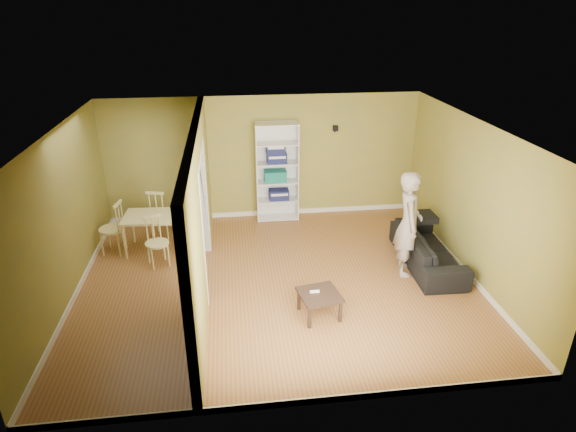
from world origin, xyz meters
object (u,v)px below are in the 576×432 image
at_px(sofa, 428,245).
at_px(coffee_table, 320,297).
at_px(dining_table, 155,219).
at_px(chair_far, 161,212).
at_px(person, 409,215).
at_px(chair_left, 112,228).
at_px(bookshelf, 277,171).
at_px(chair_near, 157,242).

height_order(sofa, coffee_table, sofa).
xyz_separation_m(dining_table, chair_far, (0.02, 0.61, -0.12)).
distance_m(person, coffee_table, 2.15).
xyz_separation_m(sofa, chair_left, (-5.62, 1.16, 0.12)).
relative_size(person, bookshelf, 1.03).
distance_m(sofa, chair_near, 4.77).
distance_m(person, chair_left, 5.33).
bearing_deg(dining_table, person, -17.38).
relative_size(chair_near, chair_far, 0.90).
distance_m(chair_left, chair_near, 1.06).
height_order(bookshelf, chair_left, bookshelf).
relative_size(bookshelf, chair_near, 2.30).
xyz_separation_m(person, bookshelf, (-1.95, 2.56, -0.03)).
bearing_deg(bookshelf, coffee_table, -86.08).
bearing_deg(sofa, chair_left, 80.19).
distance_m(sofa, chair_left, 5.74).
bearing_deg(chair_far, chair_near, 106.75).
bearing_deg(chair_far, bookshelf, -152.17).
xyz_separation_m(bookshelf, chair_left, (-3.18, -1.21, -0.54)).
bearing_deg(bookshelf, sofa, -44.19).
height_order(sofa, person, person).
bearing_deg(chair_near, sofa, -28.29).
distance_m(person, chair_far, 4.77).
height_order(dining_table, chair_far, chair_far).
bearing_deg(person, bookshelf, 50.34).
distance_m(person, chair_near, 4.36).
xyz_separation_m(dining_table, chair_left, (-0.79, -0.01, -0.12)).
xyz_separation_m(person, dining_table, (-4.34, 1.36, -0.44)).
relative_size(sofa, bookshelf, 0.97).
bearing_deg(sofa, bookshelf, 47.63).
height_order(dining_table, chair_near, chair_near).
bearing_deg(coffee_table, chair_far, 130.63).
bearing_deg(chair_left, person, 85.67).
xyz_separation_m(sofa, coffee_table, (-2.19, -1.28, -0.06)).
height_order(bookshelf, chair_near, bookshelf).
distance_m(bookshelf, chair_near, 2.98).
xyz_separation_m(chair_left, chair_near, (0.88, -0.59, -0.05)).
height_order(chair_left, chair_near, chair_left).
distance_m(sofa, bookshelf, 3.46).
relative_size(sofa, chair_far, 2.01).
distance_m(bookshelf, chair_far, 2.50).
bearing_deg(chair_far, chair_left, 50.92).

